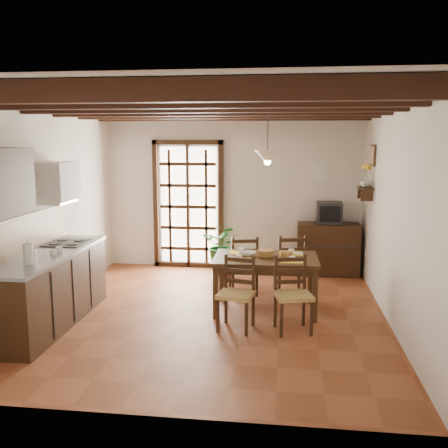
% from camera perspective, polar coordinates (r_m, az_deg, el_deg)
% --- Properties ---
extents(ground_plane, '(5.00, 5.00, 0.00)m').
position_cam_1_polar(ground_plane, '(6.72, -1.29, -10.28)').
color(ground_plane, brown).
extents(room_shell, '(4.52, 5.02, 2.81)m').
position_cam_1_polar(room_shell, '(6.33, -1.35, 5.37)').
color(room_shell, silver).
rests_on(room_shell, ground_plane).
extents(ceiling_beams, '(4.50, 4.34, 0.20)m').
position_cam_1_polar(ceiling_beams, '(6.32, -1.39, 13.29)').
color(ceiling_beams, black).
rests_on(ceiling_beams, room_shell).
extents(french_door, '(1.26, 0.11, 2.32)m').
position_cam_1_polar(french_door, '(8.93, -4.10, 2.48)').
color(french_door, white).
rests_on(french_door, ground_plane).
extents(kitchen_counter, '(0.64, 2.25, 1.38)m').
position_cam_1_polar(kitchen_counter, '(6.59, -19.30, -6.89)').
color(kitchen_counter, black).
rests_on(kitchen_counter, ground_plane).
extents(upper_cabinet, '(0.35, 0.80, 0.70)m').
position_cam_1_polar(upper_cabinet, '(5.80, -24.18, 4.47)').
color(upper_cabinet, black).
rests_on(upper_cabinet, room_shell).
extents(range_hood, '(0.38, 0.60, 0.54)m').
position_cam_1_polar(range_hood, '(6.90, -18.57, 4.54)').
color(range_hood, white).
rests_on(range_hood, room_shell).
extents(counter_items, '(0.50, 1.43, 0.25)m').
position_cam_1_polar(counter_items, '(6.56, -19.18, -2.60)').
color(counter_items, black).
rests_on(counter_items, kitchen_counter).
extents(dining_table, '(1.39, 0.92, 0.74)m').
position_cam_1_polar(dining_table, '(6.69, 4.78, -4.56)').
color(dining_table, '#3B2613').
rests_on(dining_table, ground_plane).
extents(chair_near_left, '(0.47, 0.46, 0.89)m').
position_cam_1_polar(chair_near_left, '(6.14, 1.41, -9.45)').
color(chair_near_left, tan).
rests_on(chair_near_left, ground_plane).
extents(chair_near_right, '(0.50, 0.49, 0.91)m').
position_cam_1_polar(chair_near_right, '(6.13, 7.85, -9.52)').
color(chair_near_right, tan).
rests_on(chair_near_right, ground_plane).
extents(chair_far_left, '(0.50, 0.48, 0.90)m').
position_cam_1_polar(chair_far_left, '(7.48, 2.21, -5.92)').
color(chair_far_left, tan).
rests_on(chair_far_left, ground_plane).
extents(chair_far_right, '(0.51, 0.49, 0.93)m').
position_cam_1_polar(chair_far_right, '(7.47, 7.50, -5.94)').
color(chair_far_right, tan).
rests_on(chair_far_right, ground_plane).
extents(table_setting, '(1.00, 0.67, 0.09)m').
position_cam_1_polar(table_setting, '(6.67, 4.80, -3.59)').
color(table_setting, yellow).
rests_on(table_setting, dining_table).
extents(table_bowl, '(0.27, 0.27, 0.05)m').
position_cam_1_polar(table_bowl, '(6.72, 2.71, -3.40)').
color(table_bowl, white).
rests_on(table_bowl, dining_table).
extents(sideboard, '(1.04, 0.48, 0.88)m').
position_cam_1_polar(sideboard, '(8.70, 11.80, -2.82)').
color(sideboard, black).
rests_on(sideboard, ground_plane).
extents(crt_tv, '(0.42, 0.39, 0.36)m').
position_cam_1_polar(crt_tv, '(8.58, 11.95, 1.29)').
color(crt_tv, black).
rests_on(crt_tv, sideboard).
extents(fuse_box, '(0.25, 0.03, 0.32)m').
position_cam_1_polar(fuse_box, '(8.76, 10.90, 5.96)').
color(fuse_box, white).
rests_on(fuse_box, room_shell).
extents(plant_pot, '(0.33, 0.33, 0.20)m').
position_cam_1_polar(plant_pot, '(8.48, -0.13, -5.23)').
color(plant_pot, maroon).
rests_on(plant_pot, ground_plane).
extents(potted_plant, '(1.98, 1.82, 1.84)m').
position_cam_1_polar(potted_plant, '(8.37, -0.14, -2.19)').
color(potted_plant, '#144C19').
rests_on(potted_plant, ground_plane).
extents(wall_shelf, '(0.20, 0.42, 0.20)m').
position_cam_1_polar(wall_shelf, '(7.97, 15.85, 3.69)').
color(wall_shelf, black).
rests_on(wall_shelf, room_shell).
extents(shelf_vase, '(0.15, 0.15, 0.15)m').
position_cam_1_polar(shelf_vase, '(7.96, 15.90, 4.69)').
color(shelf_vase, '#B2BFB2').
rests_on(shelf_vase, wall_shelf).
extents(shelf_flowers, '(0.14, 0.14, 0.36)m').
position_cam_1_polar(shelf_flowers, '(7.95, 15.97, 6.18)').
color(shelf_flowers, yellow).
rests_on(shelf_flowers, shelf_vase).
extents(framed_picture, '(0.03, 0.32, 0.32)m').
position_cam_1_polar(framed_picture, '(7.95, 16.63, 7.54)').
color(framed_picture, brown).
rests_on(framed_picture, room_shell).
extents(pendant_lamp, '(0.36, 0.36, 0.84)m').
position_cam_1_polar(pendant_lamp, '(6.59, 5.00, 7.79)').
color(pendant_lamp, black).
rests_on(pendant_lamp, room_shell).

